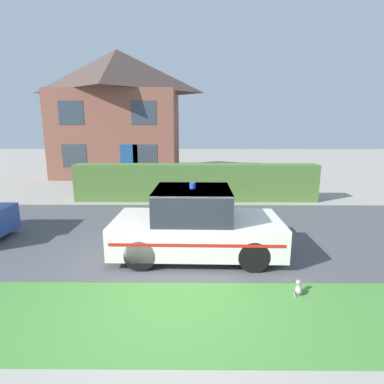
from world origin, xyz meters
name	(u,v)px	position (x,y,z in m)	size (l,w,h in m)	color
ground_plane	(171,307)	(0.00, 0.00, 0.00)	(80.00, 80.00, 0.00)	gray
road_strip	(181,231)	(0.00, 3.88, 0.01)	(28.00, 6.10, 0.01)	#4C4C51
lawn_verge	(170,316)	(0.00, -0.27, 0.00)	(28.00, 2.19, 0.01)	#478438
garden_hedge	(196,182)	(0.46, 7.80, 0.77)	(10.11, 0.75, 1.54)	#4C7233
police_car	(196,225)	(0.43, 2.16, 0.76)	(3.93, 1.92, 1.77)	black
cat	(299,288)	(2.32, 0.45, 0.10)	(0.20, 0.26, 0.25)	gray
house_left	(119,113)	(-4.46, 15.30, 3.98)	(7.76, 5.76, 7.80)	brown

